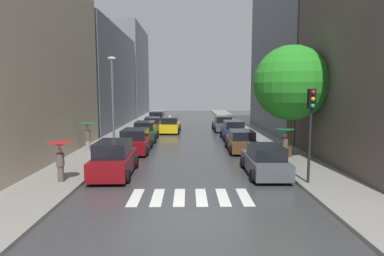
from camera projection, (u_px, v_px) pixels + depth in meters
name	position (u px, v px, depth m)	size (l,w,h in m)	color
ground_plane	(189.00, 131.00, 34.92)	(28.00, 72.00, 0.04)	#37373A
sidewalk_left	(129.00, 130.00, 34.82)	(3.00, 72.00, 0.15)	gray
sidewalk_right	(248.00, 130.00, 34.99)	(3.00, 72.00, 0.15)	gray
crosswalk_stripes	(190.00, 197.00, 13.11)	(4.95, 2.20, 0.01)	silver
building_left_mid	(96.00, 79.00, 37.94)	(6.00, 19.63, 11.53)	slate
building_left_far	(126.00, 72.00, 56.33)	(6.00, 15.76, 15.30)	slate
building_right_mid	(299.00, 14.00, 31.68)	(6.00, 17.02, 23.86)	slate
parked_car_left_nearest	(114.00, 159.00, 16.42)	(2.13, 4.53, 1.82)	maroon
parked_car_left_second	(136.00, 141.00, 22.74)	(2.18, 4.68, 1.67)	maroon
parked_car_left_third	(145.00, 132.00, 27.99)	(2.14, 4.56, 1.70)	#0C4C2D
parked_car_left_fourth	(153.00, 125.00, 34.58)	(2.13, 4.66, 1.53)	brown
parked_car_left_fifth	(157.00, 119.00, 40.10)	(2.17, 4.60, 1.79)	navy
parked_car_right_nearest	(265.00, 161.00, 16.54)	(2.03, 4.38, 1.57)	#474C51
parked_car_right_second	(241.00, 141.00, 23.06)	(2.11, 4.34, 1.54)	brown
parked_car_right_third	(233.00, 131.00, 28.57)	(2.04, 4.23, 1.71)	navy
parked_car_right_fourth	(223.00, 124.00, 34.94)	(2.17, 4.62, 1.62)	#474C51
taxi_midroad	(170.00, 125.00, 33.58)	(2.18, 4.64, 1.81)	yellow
pedestrian_foreground	(88.00, 131.00, 22.24)	(0.96, 0.96, 1.97)	gray
pedestrian_near_tree	(285.00, 137.00, 19.07)	(1.10, 1.10, 1.94)	navy
pedestrian_by_kerb	(60.00, 152.00, 14.70)	(1.07, 1.07, 1.84)	brown
street_tree_right	(291.00, 83.00, 19.87)	(4.67, 4.67, 7.04)	#513823
traffic_light_right_corner	(311.00, 115.00, 14.32)	(0.30, 0.42, 4.30)	black
lamp_post_left	(113.00, 96.00, 23.07)	(0.60, 0.28, 6.64)	#595B60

